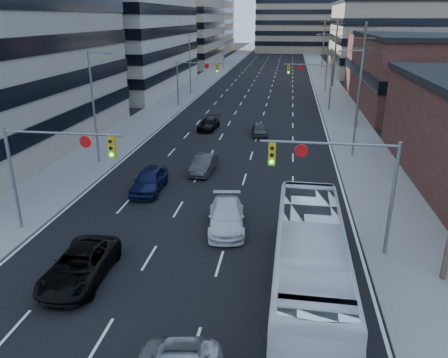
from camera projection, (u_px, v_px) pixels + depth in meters
name	position (u px, v px, depth m)	size (l,w,h in m)	color
ground	(147.00, 344.00, 16.24)	(400.00, 400.00, 0.00)	black
road_surface	(275.00, 56.00, 136.75)	(18.00, 300.00, 0.02)	black
sidewalk_left	(239.00, 55.00, 138.30)	(5.00, 300.00, 0.15)	slate
sidewalk_right	(313.00, 56.00, 135.16)	(5.00, 300.00, 0.15)	slate
office_left_mid	(96.00, 0.00, 70.67)	(26.00, 34.00, 28.00)	#ADA089
office_left_far	(176.00, 31.00, 109.43)	(20.00, 30.00, 16.00)	gray
storefront_right_mid	(436.00, 73.00, 57.74)	(20.00, 30.00, 9.00)	#472119
office_right_far	(388.00, 39.00, 91.96)	(22.00, 28.00, 14.00)	gray
bg_block_left	(194.00, 21.00, 146.36)	(24.00, 24.00, 20.00)	#ADA089
bg_block_right	(384.00, 36.00, 130.28)	(22.00, 22.00, 12.00)	gray
signal_near_left	(53.00, 160.00, 23.16)	(6.59, 0.33, 6.00)	slate
signal_near_right	(341.00, 173.00, 21.12)	(6.59, 0.33, 6.00)	slate
signal_far_left	(194.00, 74.00, 57.50)	(6.09, 0.33, 6.00)	slate
signal_far_right	(313.00, 77.00, 55.40)	(6.09, 0.33, 6.00)	slate
utility_pole_block	(361.00, 74.00, 45.93)	(2.20, 0.28, 11.00)	#4C3D2D
utility_pole_midblock	(335.00, 52.00, 73.74)	(2.20, 0.28, 11.00)	#4C3D2D
utility_pole_distant	(324.00, 43.00, 101.55)	(2.20, 0.28, 11.00)	#4C3D2D
streetlight_left_near	(95.00, 103.00, 34.43)	(2.03, 0.22, 9.00)	slate
streetlight_left_mid	(191.00, 61.00, 66.88)	(2.03, 0.22, 9.00)	slate
streetlight_left_far	(224.00, 47.00, 99.32)	(2.03, 0.22, 9.00)	slate
streetlight_right_near	(356.00, 99.00, 36.24)	(2.03, 0.22, 9.00)	slate
streetlight_right_far	(326.00, 60.00, 68.69)	(2.03, 0.22, 9.00)	slate
black_pickup	(80.00, 266.00, 20.01)	(2.41, 5.22, 1.45)	black
white_van	(227.00, 217.00, 24.92)	(2.00, 4.93, 1.43)	silver
transit_bus	(310.00, 262.00, 18.48)	(2.87, 12.27, 3.42)	white
sedan_blue	(149.00, 180.00, 30.28)	(1.89, 4.70, 1.60)	black
sedan_grey_center	(204.00, 164.00, 33.98)	(1.43, 4.10, 1.35)	#303133
sedan_black_far	(209.00, 124.00, 46.91)	(1.72, 4.22, 1.23)	black
sedan_grey_right	(260.00, 129.00, 44.60)	(1.48, 3.69, 1.26)	#353537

